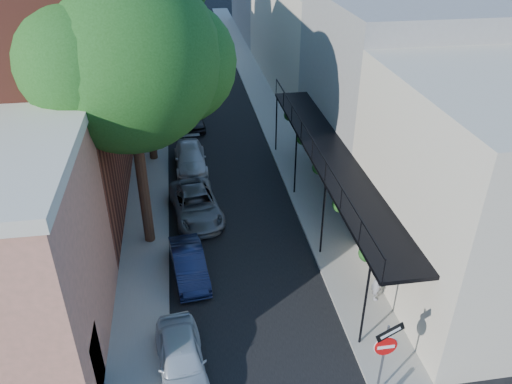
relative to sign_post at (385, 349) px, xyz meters
name	(u,v)px	position (x,y,z in m)	size (l,w,h in m)	color
road_surface	(206,88)	(-3.16, 29.03, -2.03)	(6.00, 64.00, 0.01)	black
sidewalk_left	(155,90)	(-7.16, 29.03, -1.98)	(2.00, 64.00, 0.12)	gray
sidewalk_right	(256,85)	(0.84, 29.03, -1.98)	(2.00, 64.00, 0.12)	gray
buildings_left	(69,32)	(-12.46, 27.79, 2.90)	(10.10, 59.10, 12.00)	tan
buildings_right	(322,28)	(5.83, 28.51, 2.39)	(9.80, 55.00, 10.00)	beige
sign_post	(385,349)	(0.00, 0.00, 0.00)	(0.89, 0.17, 2.99)	#595B60
oak_near	(139,60)	(-6.53, 9.29, 5.84)	(7.48, 6.80, 11.42)	#311D13
oak_mid	(147,33)	(-6.58, 17.26, 5.02)	(6.60, 6.00, 10.20)	#311D13
parked_car_a	(181,359)	(-5.76, 1.77, -1.42)	(1.46, 3.63, 1.24)	silver
parked_car_b	(189,264)	(-5.34, 6.47, -1.46)	(1.21, 3.47, 1.14)	#111938
parked_car_c	(196,205)	(-4.85, 10.76, -1.41)	(2.08, 4.50, 1.25)	slate
parked_car_d	(190,158)	(-4.91, 15.72, -1.44)	(1.67, 4.11, 1.19)	silver
parked_car_e	(192,118)	(-4.56, 21.40, -1.42)	(1.45, 3.60, 1.22)	black
parked_car_f	(173,89)	(-5.76, 27.33, -1.42)	(1.31, 3.75, 1.24)	slate
parked_car_g	(186,70)	(-4.56, 31.92, -1.36)	(2.23, 4.85, 1.35)	#939BA5
pedestrian	(378,281)	(1.44, 4.03, -1.13)	(0.57, 0.38, 1.57)	gray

